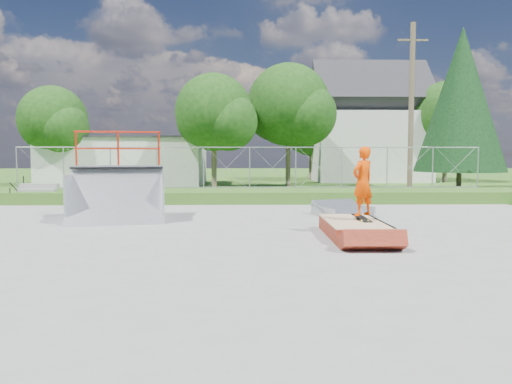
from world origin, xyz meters
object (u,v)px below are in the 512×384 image
at_px(flat_bank_ramp, 343,210).
at_px(quarter_pipe, 116,176).
at_px(grind_box, 353,229).

bearing_deg(flat_bank_ramp, quarter_pipe, 170.37).
relative_size(grind_box, quarter_pipe, 0.99).
height_order(grind_box, quarter_pipe, quarter_pipe).
bearing_deg(quarter_pipe, flat_bank_ramp, -2.23).
height_order(quarter_pipe, flat_bank_ramp, quarter_pipe).
bearing_deg(flat_bank_ramp, grind_box, -115.67).
xyz_separation_m(quarter_pipe, flat_bank_ramp, (6.84, 1.01, -1.12)).
relative_size(grind_box, flat_bank_ramp, 1.70).
distance_m(grind_box, quarter_pipe, 7.03).
bearing_deg(grind_box, quarter_pipe, 156.38).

